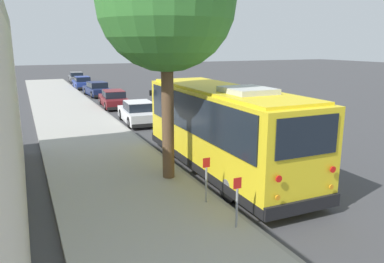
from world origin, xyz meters
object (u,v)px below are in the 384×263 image
parked_sedan_gray (77,78)px  sign_post_near (237,202)px  sign_post_far (206,179)px  parked_sedan_maroon (114,99)px  parked_sedan_navy (97,89)px  parked_sedan_blue (82,83)px  shuttle_bus (223,125)px  parked_sedan_white (138,113)px

parked_sedan_gray → sign_post_near: sign_post_near is taller
sign_post_near → sign_post_far: (1.69, 0.00, 0.01)m
parked_sedan_maroon → parked_sedan_gray: (20.46, -0.08, 0.00)m
parked_sedan_navy → parked_sedan_blue: parked_sedan_navy is taller
parked_sedan_maroon → sign_post_far: bearing=179.0°
parked_sedan_gray → parked_sedan_maroon: bearing=-177.5°
shuttle_bus → parked_sedan_maroon: bearing=1.5°
parked_sedan_white → parked_sedan_blue: (20.10, 0.24, -0.03)m
parked_sedan_blue → parked_sedan_gray: bearing=-1.9°
parked_sedan_gray → sign_post_far: 39.38m
parked_sedan_navy → parked_sedan_gray: size_ratio=1.00×
parked_sedan_white → sign_post_near: sign_post_near is taller
parked_sedan_maroon → sign_post_far: 18.96m
shuttle_bus → parked_sedan_gray: bearing=0.9°
parked_sedan_white → parked_sedan_maroon: bearing=3.3°
parked_sedan_white → sign_post_far: bearing=175.9°
shuttle_bus → parked_sedan_maroon: shuttle_bus is taller
shuttle_bus → sign_post_far: (-2.53, 1.93, -0.92)m
parked_sedan_maroon → sign_post_near: bearing=179.4°
parked_sedan_navy → parked_sedan_gray: (13.67, -0.04, -0.01)m
parked_sedan_maroon → parked_sedan_blue: 13.56m
parked_sedan_maroon → parked_sedan_blue: size_ratio=1.05×
parked_sedan_maroon → sign_post_far: size_ratio=3.56×
parked_sedan_white → parked_sedan_blue: 20.10m
sign_post_near → parked_sedan_maroon: bearing=-4.6°
parked_sedan_maroon → parked_sedan_gray: parked_sedan_gray is taller
parked_sedan_maroon → parked_sedan_navy: bearing=3.7°
shuttle_bus → parked_sedan_blue: bearing=1.6°
parked_sedan_gray → sign_post_near: 41.06m
parked_sedan_navy → sign_post_far: sign_post_far is taller
parked_sedan_white → sign_post_near: bearing=176.8°
parked_sedan_white → parked_sedan_navy: parked_sedan_white is taller
shuttle_bus → sign_post_near: bearing=156.0°
parked_sedan_blue → sign_post_near: sign_post_near is taller
shuttle_bus → sign_post_far: 3.31m
parked_sedan_gray → parked_sedan_navy: bearing=-177.5°
parked_sedan_blue → sign_post_far: sign_post_far is taller
parked_sedan_navy → sign_post_far: (-25.67, 1.71, 0.25)m
parked_sedan_maroon → parked_sedan_blue: bearing=5.1°
parked_sedan_gray → shuttle_bus: bearing=-177.0°
parked_sedan_white → sign_post_far: sign_post_far is taller
parked_sedan_maroon → parked_sedan_navy: 6.79m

